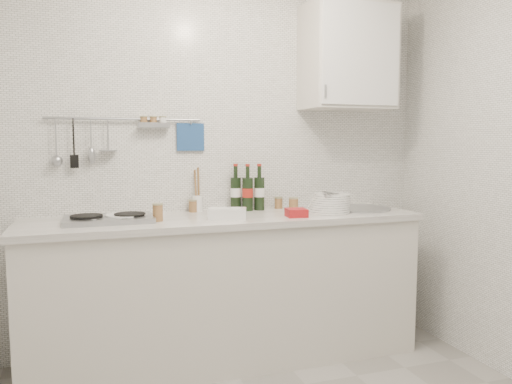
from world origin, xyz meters
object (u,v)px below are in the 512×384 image
plate_stack_sink (330,203)px  utensil_crock (197,201)px  plate_stack_hob (125,217)px  wine_bottles (248,187)px  wall_cabinet (348,58)px

plate_stack_sink → utensil_crock: utensil_crock is taller
plate_stack_hob → wine_bottles: 0.84m
wall_cabinet → wine_bottles: 1.12m
wall_cabinet → utensil_crock: size_ratio=2.39×
plate_stack_hob → wine_bottles: size_ratio=0.83×
wine_bottles → utensil_crock: bearing=172.2°
wall_cabinet → plate_stack_hob: bearing=-176.4°
plate_stack_sink → utensil_crock: bearing=159.7°
wall_cabinet → plate_stack_sink: 1.01m
plate_stack_hob → wine_bottles: wine_bottles is taller
plate_stack_hob → wall_cabinet: bearing=3.6°
plate_stack_hob → utensil_crock: size_ratio=0.88×
wall_cabinet → wine_bottles: bearing=173.0°
plate_stack_hob → plate_stack_sink: (1.29, -0.08, 0.04)m
plate_stack_hob → plate_stack_sink: size_ratio=0.83×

